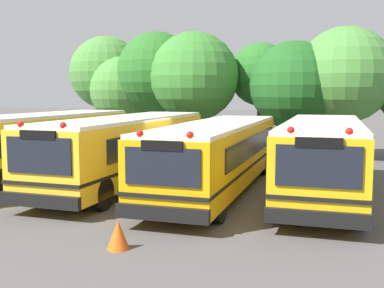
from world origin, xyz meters
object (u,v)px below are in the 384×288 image
at_px(school_bus_0, 40,144).
at_px(tree_5, 292,86).
at_px(tree_2, 156,71).
at_px(tree_0, 108,72).
at_px(tree_1, 125,90).
at_px(traffic_cone, 118,235).
at_px(school_bus_1, 127,147).
at_px(tree_6, 342,76).
at_px(school_bus_2, 219,153).
at_px(tree_4, 262,74).
at_px(tree_3, 193,78).
at_px(school_bus_3, 323,155).

distance_m(school_bus_0, tree_5, 13.14).
height_order(school_bus_0, tree_5, tree_5).
xyz_separation_m(tree_2, tree_5, (8.00, -0.81, -0.96)).
bearing_deg(tree_2, tree_0, 156.33).
xyz_separation_m(tree_1, traffic_cone, (7.99, -17.29, -3.33)).
relative_size(school_bus_0, tree_5, 1.70).
bearing_deg(school_bus_1, tree_6, -128.21).
relative_size(school_bus_0, school_bus_2, 0.94).
bearing_deg(tree_0, tree_4, -2.36).
bearing_deg(tree_2, tree_5, -5.77).
distance_m(school_bus_0, tree_3, 10.23).
xyz_separation_m(school_bus_3, tree_2, (-9.87, 10.03, 3.39)).
xyz_separation_m(school_bus_0, tree_6, (11.51, 9.58, 2.87)).
relative_size(tree_1, tree_4, 0.90).
relative_size(school_bus_0, traffic_cone, 16.14).
distance_m(school_bus_2, tree_6, 10.82).
bearing_deg(tree_3, school_bus_2, -67.65).
xyz_separation_m(tree_3, tree_4, (3.47, 2.27, 0.27)).
bearing_deg(tree_2, traffic_cone, -71.17).
bearing_deg(tree_6, tree_5, -171.82).
bearing_deg(tree_5, tree_3, -178.97).
distance_m(school_bus_3, tree_2, 14.47).
distance_m(school_bus_3, tree_0, 18.60).
xyz_separation_m(school_bus_0, school_bus_2, (7.36, 0.04, -0.10)).
bearing_deg(school_bus_1, traffic_cone, 114.77).
height_order(tree_1, tree_4, tree_4).
bearing_deg(traffic_cone, tree_1, 114.81).
relative_size(tree_2, tree_5, 1.14).
height_order(school_bus_2, tree_5, tree_5).
height_order(tree_1, tree_5, tree_5).
relative_size(tree_0, tree_4, 1.12).
xyz_separation_m(school_bus_2, tree_0, (-10.39, 11.78, 3.49)).
height_order(tree_1, tree_6, tree_6).
height_order(tree_0, tree_5, tree_0).
relative_size(tree_3, tree_6, 1.00).
relative_size(school_bus_2, tree_6, 1.63).
height_order(school_bus_2, tree_1, tree_1).
distance_m(school_bus_3, traffic_cone, 8.00).
xyz_separation_m(school_bus_1, tree_4, (3.33, 11.27, 3.17)).
height_order(school_bus_1, tree_3, tree_3).
relative_size(school_bus_0, tree_6, 1.54).
bearing_deg(school_bus_2, school_bus_0, 0.70).
bearing_deg(tree_6, school_bus_2, -113.54).
height_order(tree_3, traffic_cone, tree_3).
height_order(school_bus_2, traffic_cone, school_bus_2).
relative_size(school_bus_3, tree_1, 1.71).
bearing_deg(school_bus_3, school_bus_2, -0.89).
distance_m(school_bus_2, tree_3, 10.26).
xyz_separation_m(tree_0, tree_1, (1.81, -1.28, -1.18)).
bearing_deg(school_bus_2, tree_6, -113.19).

